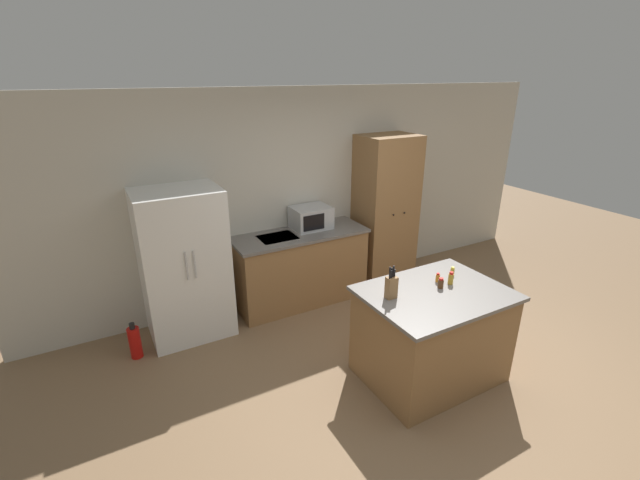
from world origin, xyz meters
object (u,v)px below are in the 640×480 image
Objects in this scene: refrigerator at (184,265)px; spice_bottle_green_herb at (441,283)px; spice_bottle_short_red at (451,278)px; pantry_cabinet at (385,211)px; spice_bottle_tall_dark at (438,278)px; microwave at (311,217)px; knife_block at (391,286)px; fire_extinguisher at (135,342)px; spice_bottle_amber_oil at (452,271)px.

refrigerator is 2.64m from spice_bottle_green_herb.
spice_bottle_short_red is 1.24× the size of spice_bottle_green_herb.
spice_bottle_tall_dark is (-0.72, -1.77, -0.06)m from pantry_cabinet.
pantry_cabinet is 4.30× the size of microwave.
spice_bottle_short_red is at bearing -109.08° from pantry_cabinet.
knife_block reaches higher than fire_extinguisher.
spice_bottle_short_red is at bearing -41.61° from refrigerator.
pantry_cabinet is at bearing 70.92° from spice_bottle_short_red.
spice_bottle_short_red is at bearing -77.07° from microwave.
spice_bottle_tall_dark is 3.10m from fire_extinguisher.
spice_bottle_tall_dark is 0.23m from spice_bottle_amber_oil.
fire_extinguisher is at bearing -175.63° from pantry_cabinet.
refrigerator reaches higher than microwave.
pantry_cabinet is 5.03× the size of fire_extinguisher.
spice_bottle_tall_dark is at bearing -112.05° from pantry_cabinet.
microwave is 1.53× the size of knife_block.
spice_bottle_tall_dark reaches higher than spice_bottle_amber_oil.
pantry_cabinet is 1.80m from spice_bottle_amber_oil.
refrigerator is at bearing 138.83° from spice_bottle_tall_dark.
refrigerator is at bearing 18.48° from fire_extinguisher.
pantry_cabinet is 2.03m from spice_bottle_green_herb.
refrigerator is 2.62m from spice_bottle_tall_dark.
pantry_cabinet is at bearing 67.95° from spice_bottle_tall_dark.
pantry_cabinet is at bearing 1.00° from refrigerator.
spice_bottle_tall_dark is 0.72× the size of spice_bottle_short_red.
knife_block is at bearing -96.19° from microwave.
spice_bottle_short_red is 0.31× the size of fire_extinguisher.
pantry_cabinet is 20.36× the size of spice_bottle_green_herb.
microwave is (1.60, 0.12, 0.24)m from refrigerator.
microwave is (-1.09, 0.08, 0.06)m from pantry_cabinet.
fire_extinguisher is at bearing -171.53° from microwave.
spice_bottle_tall_dark is at bearing -30.40° from fire_extinguisher.
fire_extinguisher is (-2.66, 1.61, -0.79)m from spice_bottle_short_red.
refrigerator reaches higher than spice_bottle_green_herb.
spice_bottle_green_herb reaches higher than spice_bottle_amber_oil.
pantry_cabinet is 6.56× the size of knife_block.
spice_bottle_tall_dark is (1.97, -1.72, 0.12)m from refrigerator.
spice_bottle_green_herb is 3.10m from fire_extinguisher.
pantry_cabinet is 3.41m from fire_extinguisher.
spice_bottle_green_herb is (1.91, -1.83, 0.13)m from refrigerator.
refrigerator is 19.16× the size of spice_bottle_amber_oil.
spice_bottle_tall_dark is at bearing 128.53° from spice_bottle_short_red.
spice_bottle_short_red is at bearing -5.19° from knife_block.
microwave is at bearing 83.81° from knife_block.
pantry_cabinet is at bearing 67.39° from spice_bottle_green_herb.
spice_bottle_amber_oil is at bearing 4.99° from knife_block.
knife_block is 2.67m from fire_extinguisher.
spice_bottle_tall_dark is at bearing 58.71° from spice_bottle_green_herb.
spice_bottle_short_red is 0.14m from spice_bottle_green_herb.
refrigerator reaches higher than knife_block.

